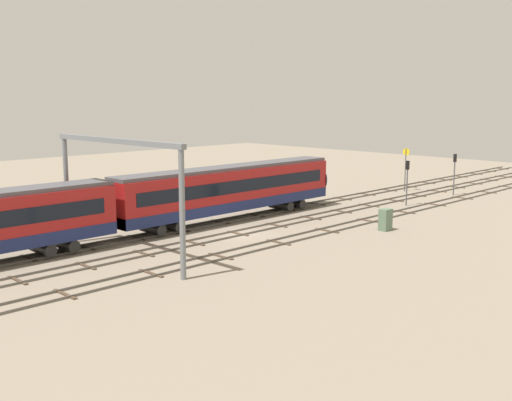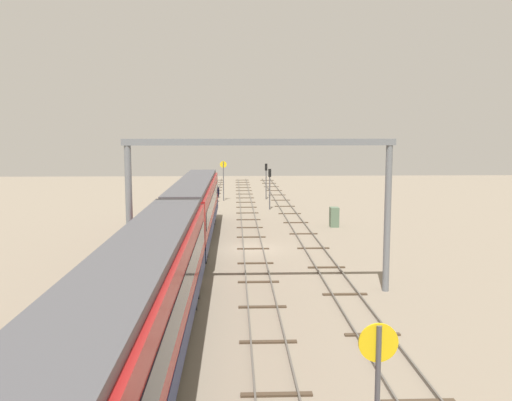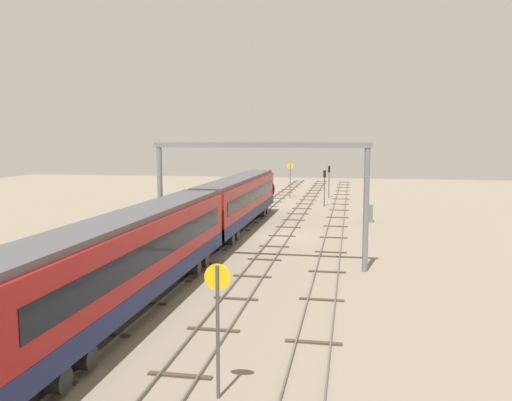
# 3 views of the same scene
# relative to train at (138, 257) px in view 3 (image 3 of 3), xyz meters

# --- Properties ---
(ground_plane) EXTENTS (141.32, 141.32, 0.00)m
(ground_plane) POSITION_rel_train_xyz_m (20.85, -4.53, -2.66)
(ground_plane) COLOR gray
(track_near_foreground) EXTENTS (125.32, 2.40, 0.16)m
(track_near_foreground) POSITION_rel_train_xyz_m (20.85, -9.07, -2.59)
(track_near_foreground) COLOR #59544C
(track_near_foreground) RESTS_ON ground
(track_second_near) EXTENTS (125.32, 2.40, 0.16)m
(track_second_near) POSITION_rel_train_xyz_m (20.85, -4.53, -2.59)
(track_second_near) COLOR #59544C
(track_second_near) RESTS_ON ground
(track_with_train) EXTENTS (125.32, 2.40, 0.16)m
(track_with_train) POSITION_rel_train_xyz_m (20.85, -0.00, -2.59)
(track_with_train) COLOR #59544C
(track_with_train) RESTS_ON ground
(train) EXTENTS (75.20, 3.24, 4.80)m
(train) POSITION_rel_train_xyz_m (0.00, 0.00, 0.00)
(train) COLOR maroon
(train) RESTS_ON ground
(overhead_gantry) EXTENTS (0.40, 14.49, 8.34)m
(overhead_gantry) POSITION_rel_train_xyz_m (9.61, -4.51, 3.40)
(overhead_gantry) COLOR slate
(overhead_gantry) RESTS_ON ground
(speed_sign_near_foreground) EXTENTS (0.14, 0.86, 5.07)m
(speed_sign_near_foreground) POSITION_rel_train_xyz_m (50.81, -1.73, 0.59)
(speed_sign_near_foreground) COLOR #4C4C51
(speed_sign_near_foreground) RESTS_ON ground
(speed_sign_mid_trackside) EXTENTS (0.14, 0.88, 4.55)m
(speed_sign_mid_trackside) POSITION_rel_train_xyz_m (-8.25, -6.29, 0.30)
(speed_sign_mid_trackside) COLOR #4C4C51
(speed_sign_mid_trackside) RESTS_ON ground
(signal_light_trackside_approach) EXTENTS (0.31, 0.32, 4.62)m
(signal_light_trackside_approach) POSITION_rel_train_xyz_m (42.32, -7.13, 0.36)
(signal_light_trackside_approach) COLOR #4C4C51
(signal_light_trackside_approach) RESTS_ON ground
(signal_light_trackside_departure) EXTENTS (0.31, 0.32, 4.67)m
(signal_light_trackside_departure) POSITION_rel_train_xyz_m (52.07, -7.27, 0.39)
(signal_light_trackside_departure) COLOR #4C4C51
(signal_light_trackside_departure) RESTS_ON ground
(relay_cabinet) EXTENTS (1.03, 0.78, 1.83)m
(relay_cabinet) POSITION_rel_train_xyz_m (30.45, -12.35, -1.74)
(relay_cabinet) COLOR #597259
(relay_cabinet) RESTS_ON ground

